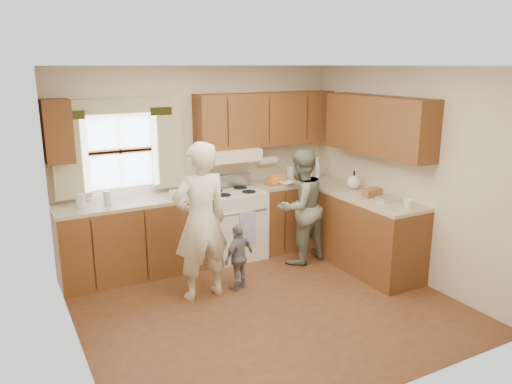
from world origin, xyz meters
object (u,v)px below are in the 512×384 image
woman_left (201,222)px  child (239,257)px  stove (232,223)px  woman_right (300,207)px

woman_left → child: (0.45, -0.01, -0.49)m
stove → woman_right: (0.69, -0.59, 0.28)m
stove → child: 1.02m
woman_left → woman_right: woman_left is taller
stove → woman_left: size_ratio=0.61×
stove → woman_left: 1.31m
woman_left → child: 0.66m
woman_left → woman_right: bearing=-169.5°
stove → child: size_ratio=1.38×
stove → child: (-0.37, -0.94, -0.08)m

